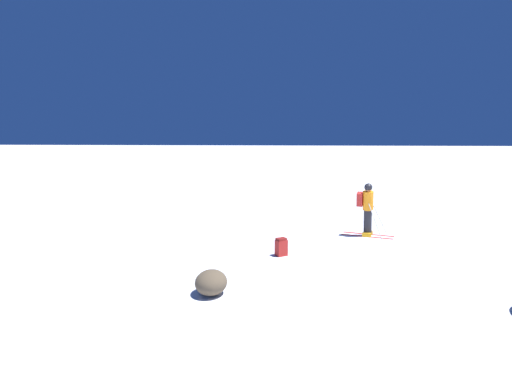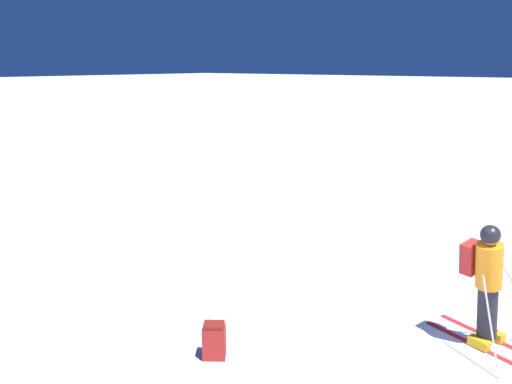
% 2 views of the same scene
% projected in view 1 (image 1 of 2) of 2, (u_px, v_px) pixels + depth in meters
% --- Properties ---
extents(ground_plane, '(300.00, 300.00, 0.00)m').
position_uv_depth(ground_plane, '(375.00, 248.00, 11.88)').
color(ground_plane, white).
extents(skier, '(1.24, 1.73, 1.81)m').
position_uv_depth(skier, '(367.00, 207.00, 13.08)').
color(skier, red).
rests_on(skier, ground).
extents(spare_backpack, '(0.36, 0.37, 0.50)m').
position_uv_depth(spare_backpack, '(281.00, 247.00, 11.04)').
color(spare_backpack, '#AD231E').
rests_on(spare_backpack, ground).
extents(exposed_boulder_1, '(0.79, 0.67, 0.51)m').
position_uv_depth(exposed_boulder_1, '(211.00, 282.00, 8.32)').
color(exposed_boulder_1, brown).
rests_on(exposed_boulder_1, ground).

